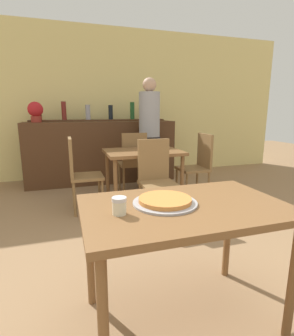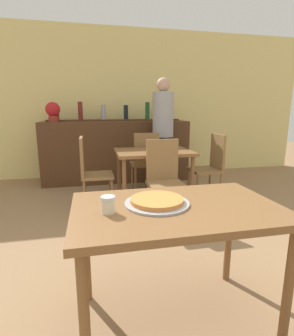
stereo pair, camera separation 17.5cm
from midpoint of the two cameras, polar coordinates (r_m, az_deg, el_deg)
ground_plane at (r=1.89m, az=4.43°, el=-29.77°), size 16.00×16.00×0.00m
wall_back at (r=5.27m, az=-11.88°, el=13.50°), size 8.00×0.05×2.80m
dining_table_near at (r=1.53m, az=4.84°, el=-10.94°), size 1.16×0.73×0.75m
dining_table_far at (r=3.50m, az=-2.32°, el=2.30°), size 0.99×0.74×0.75m
bar_counter at (r=4.82m, az=-10.82°, el=3.45°), size 2.60×0.56×1.09m
bar_back_shelf at (r=4.91m, az=-11.26°, el=10.86°), size 2.39×0.24×0.34m
chair_far_side_front at (r=3.02m, az=0.36°, el=-1.57°), size 0.40×0.40×0.95m
chair_far_side_back at (r=4.03m, az=-4.29°, el=1.92°), size 0.40×0.40×0.95m
chair_far_side_left at (r=3.41m, az=-15.90°, el=-0.46°), size 0.40×0.40×0.95m
chair_far_side_right at (r=3.82m, az=9.81°, el=1.19°), size 0.40×0.40×0.95m
pizza_tray at (r=1.50m, az=0.58°, el=-7.27°), size 0.37×0.37×0.04m
cheese_shaker at (r=1.36m, az=-9.78°, el=-8.14°), size 0.08×0.08×0.09m
person_standing at (r=4.35m, az=-0.65°, el=8.45°), size 0.34×0.34×1.79m
potted_plant at (r=4.71m, az=-24.14°, el=11.29°), size 0.24×0.24×0.33m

